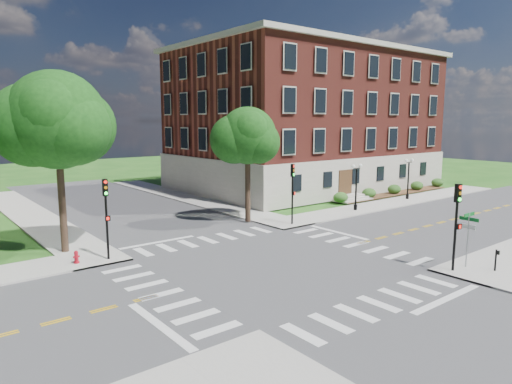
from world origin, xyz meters
TOP-DOWN VIEW (x-y plane):
  - ground at (0.00, 0.00)m, footprint 160.00×160.00m
  - road_ew at (0.00, 0.00)m, footprint 90.00×12.00m
  - road_ns at (0.00, 0.00)m, footprint 12.00×90.00m
  - sidewalk_ne at (15.38, 15.38)m, footprint 34.00×34.00m
  - crosswalk_east at (7.20, 0.00)m, footprint 2.20×10.20m
  - stop_bar_east at (8.80, 3.00)m, footprint 0.40×5.50m
  - main_building at (24.00, 21.99)m, footprint 30.60×22.40m
  - shrub_row at (27.00, 10.80)m, footprint 18.00×2.00m
  - tree_c at (-8.73, 10.08)m, footprint 5.94×5.94m
  - tree_d at (5.57, 9.84)m, footprint 4.57×4.57m
  - traffic_signal_se at (6.84, -7.02)m, footprint 0.36×0.42m
  - traffic_signal_ne at (7.72, 6.86)m, footprint 0.38×0.44m
  - traffic_signal_nw at (-7.19, 6.81)m, footprint 0.37×0.43m
  - twin_lamp_west at (16.29, 7.52)m, footprint 1.36×0.36m
  - twin_lamp_east at (25.36, 8.04)m, footprint 1.36×0.36m
  - street_sign_pole at (7.99, -7.15)m, footprint 1.10×1.10m
  - push_button_post at (8.57, -8.50)m, footprint 0.14×0.21m
  - fire_hydrant at (-8.94, 7.17)m, footprint 0.35×0.35m

SIDE VIEW (x-z plane):
  - ground at x=0.00m, z-range 0.00..0.00m
  - crosswalk_east at x=7.20m, z-range -0.01..0.01m
  - stop_bar_east at x=8.80m, z-range 0.00..0.00m
  - shrub_row at x=27.00m, z-range -0.65..0.65m
  - road_ew at x=0.00m, z-range 0.00..0.01m
  - road_ns at x=0.00m, z-range 0.00..0.01m
  - sidewalk_ne at x=15.38m, z-range 0.00..0.12m
  - fire_hydrant at x=-8.94m, z-range 0.09..0.84m
  - push_button_post at x=8.57m, z-range 0.20..1.40m
  - street_sign_pole at x=7.99m, z-range 0.76..3.86m
  - twin_lamp_west at x=16.29m, z-range 0.41..4.64m
  - twin_lamp_east at x=25.36m, z-range 0.41..4.64m
  - traffic_signal_se at x=6.84m, z-range 0.79..5.59m
  - traffic_signal_ne at x=7.72m, z-range 0.79..5.59m
  - traffic_signal_nw at x=-7.19m, z-range 0.79..5.59m
  - tree_d at x=5.57m, z-range 2.42..11.67m
  - tree_c at x=-8.73m, z-range 2.69..13.83m
  - main_building at x=24.00m, z-range 0.09..16.59m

